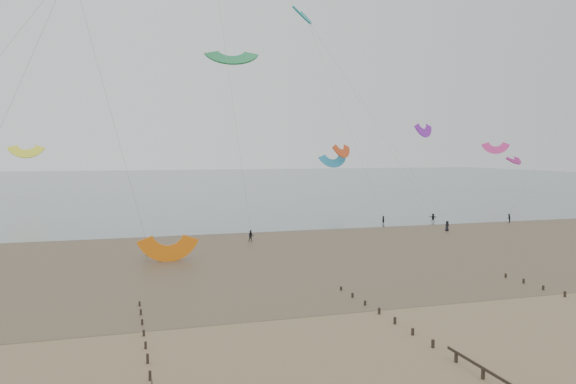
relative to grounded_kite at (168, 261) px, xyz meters
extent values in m
plane|color=brown|center=(10.09, -30.48, 0.00)|extent=(500.00, 500.00, 0.00)
plane|color=#475654|center=(10.09, 169.52, 0.03)|extent=(500.00, 500.00, 0.00)
plane|color=#473A28|center=(10.09, 4.52, 0.01)|extent=(500.00, 500.00, 0.00)
ellipsoid|color=slate|center=(-7.91, -8.48, 0.01)|extent=(23.60, 14.36, 0.01)
ellipsoid|color=slate|center=(22.09, 7.52, 0.01)|extent=(33.64, 18.32, 0.01)
ellipsoid|color=slate|center=(55.09, -0.48, 0.01)|extent=(19.65, 13.67, 0.01)
cube|color=black|center=(-3.91, -34.27, 0.26)|extent=(0.16, 0.16, 0.62)
cube|color=black|center=(-3.91, -31.63, 0.25)|extent=(0.16, 0.16, 0.59)
cube|color=black|center=(-3.91, -29.00, 0.23)|extent=(0.16, 0.16, 0.57)
cube|color=black|center=(-3.91, -26.37, 0.22)|extent=(0.16, 0.16, 0.54)
cube|color=black|center=(-3.91, -23.74, 0.20)|extent=(0.16, 0.16, 0.51)
cube|color=black|center=(-3.91, -21.11, 0.19)|extent=(0.16, 0.16, 0.48)
cube|color=black|center=(-3.91, -18.48, 0.17)|extent=(0.16, 0.16, 0.45)
cube|color=black|center=(14.09, -39.53, 0.29)|extent=(0.16, 0.16, 0.68)
cube|color=black|center=(14.09, -36.90, 0.28)|extent=(0.16, 0.16, 0.65)
cube|color=black|center=(14.09, -34.27, 0.26)|extent=(0.16, 0.16, 0.62)
cube|color=black|center=(14.09, -31.63, 0.25)|extent=(0.16, 0.16, 0.59)
cube|color=black|center=(14.09, -29.00, 0.23)|extent=(0.16, 0.16, 0.57)
cube|color=black|center=(14.09, -26.37, 0.22)|extent=(0.16, 0.16, 0.54)
cube|color=black|center=(14.09, -23.74, 0.20)|extent=(0.16, 0.16, 0.51)
cube|color=black|center=(14.09, -21.11, 0.19)|extent=(0.16, 0.16, 0.48)
cube|color=black|center=(14.09, -18.48, 0.17)|extent=(0.16, 0.16, 0.45)
cube|color=black|center=(32.09, -26.37, 0.22)|extent=(0.16, 0.16, 0.54)
cube|color=black|center=(32.09, -23.74, 0.20)|extent=(0.16, 0.16, 0.51)
cube|color=black|center=(32.09, -21.11, 0.19)|extent=(0.16, 0.16, 0.48)
cube|color=black|center=(32.09, -18.48, 0.17)|extent=(0.16, 0.16, 0.45)
imported|color=black|center=(61.50, 18.25, 0.80)|extent=(0.97, 0.98, 1.59)
imported|color=black|center=(12.47, 11.18, 0.82)|extent=(0.85, 0.69, 1.64)
imported|color=black|center=(49.14, 23.26, 0.78)|extent=(1.46, 1.16, 1.55)
imported|color=black|center=(-2.14, 4.05, 0.80)|extent=(1.18, 0.95, 1.60)
imported|color=black|center=(45.05, 12.33, 0.83)|extent=(0.80, 0.95, 1.65)
imported|color=black|center=(37.86, 20.58, 0.89)|extent=(0.75, 1.13, 1.78)
camera|label=1|loc=(-5.37, -65.78, 12.85)|focal=35.00mm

